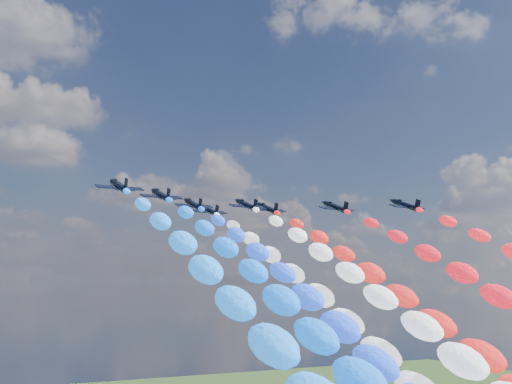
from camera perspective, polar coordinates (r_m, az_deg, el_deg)
jet_0 at (r=124.68m, az=-11.22°, el=0.51°), size 8.38×11.39×5.80m
jet_1 at (r=136.62m, az=-7.84°, el=-0.23°), size 8.46×11.45×5.80m
trail_1 at (r=83.03m, az=6.77°, el=-15.35°), size 6.13×116.51×59.93m
jet_2 at (r=152.30m, az=-5.19°, el=-1.00°), size 8.30×11.33×5.80m
trail_2 at (r=99.82m, az=8.49°, el=-13.96°), size 6.13×116.51×59.93m
jet_3 at (r=153.18m, az=-0.78°, el=-1.07°), size 8.77×11.67×5.80m
trail_3 at (r=103.61m, az=14.96°, el=-13.55°), size 6.13×116.51×59.93m
jet_4 at (r=165.04m, az=-3.88°, el=-1.50°), size 8.91×11.77×5.80m
trail_4 at (r=113.05m, az=8.84°, el=-13.16°), size 6.13×116.51×59.93m
jet_5 at (r=160.40m, az=0.96°, el=-1.35°), size 8.43×11.43×5.80m
trail_5 at (r=111.81m, az=16.40°, el=-13.02°), size 6.13×116.51×59.93m
jet_6 at (r=158.72m, az=6.56°, el=-1.24°), size 8.62×11.56×5.80m
jet_7 at (r=157.14m, az=12.22°, el=-1.06°), size 8.45×11.44×5.80m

